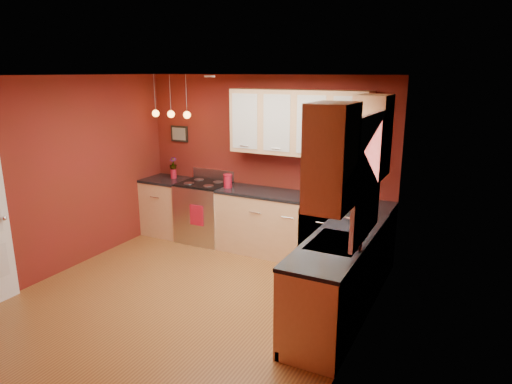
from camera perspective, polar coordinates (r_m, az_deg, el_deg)
The scene contains 26 objects.
floor at distance 5.65m, azimuth -8.56°, elevation -13.24°, with size 4.20×4.20×0.00m, color #97602C.
ceiling at distance 4.99m, azimuth -9.74°, elevation 14.16°, with size 4.00×4.20×0.02m, color silver.
wall_back at distance 6.93m, azimuth 1.10°, elevation 3.67°, with size 4.00×0.02×2.60m, color maroon.
wall_front at distance 3.77m, azimuth -28.25°, elevation -7.87°, with size 4.00×0.02×2.60m, color maroon.
wall_left at distance 6.52m, azimuth -23.52°, elevation 1.72°, with size 0.02×4.20×2.60m, color maroon.
wall_right at distance 4.34m, azimuth 12.86°, elevation -3.55°, with size 0.02×4.20×2.60m, color maroon.
base_cabinets_back_left at distance 7.74m, azimuth -10.99°, elevation -1.89°, with size 0.70×0.60×0.90m, color #E4AF7A.
base_cabinets_back_right at distance 6.60m, azimuth 5.65°, elevation -4.61°, with size 2.54×0.60×0.90m, color #E4AF7A.
base_cabinets_right at distance 5.13m, azimuth 10.29°, elevation -10.69°, with size 0.60×2.10×0.90m, color #E4AF7A.
counter_back_left at distance 7.62m, azimuth -11.16°, elevation 1.50°, with size 0.70×0.62×0.04m, color black.
counter_back_right at distance 6.46m, azimuth 5.75°, elevation -0.68°, with size 2.54×0.62×0.04m, color black.
counter_right at distance 4.95m, azimuth 10.54°, elevation -5.77°, with size 0.62×2.10×0.04m, color black.
gas_range at distance 7.32m, azimuth -6.46°, elevation -2.42°, with size 0.76×0.64×1.11m.
dishwasher_front at distance 6.23m, azimuth 7.85°, elevation -5.90°, with size 0.60×0.02×0.80m, color #B7B7BB.
sink at distance 4.82m, azimuth 10.05°, elevation -6.41°, with size 0.50×0.70×0.33m.
window at distance 4.53m, azimuth 13.78°, elevation 2.26°, with size 0.06×1.02×1.22m.
upper_cabinets_back at distance 6.43m, azimuth 5.31°, elevation 8.61°, with size 2.00×0.35×0.90m, color #E4AF7A.
upper_cabinets_right at distance 4.54m, azimuth 12.22°, elevation 5.74°, with size 0.35×1.95×0.90m, color #E4AF7A.
wall_picture at distance 7.65m, azimuth -9.55°, elevation 7.19°, with size 0.32×0.03×0.26m, color black.
pendant_lights at distance 7.29m, azimuth -10.58°, elevation 9.61°, with size 0.71×0.11×0.66m.
red_canister at distance 6.89m, azimuth -3.55°, elevation 1.39°, with size 0.14×0.14×0.20m.
red_vase at distance 7.61m, azimuth -10.27°, elevation 2.27°, with size 0.10×0.10×0.15m, color #AF1226.
flowers at distance 7.57m, azimuth -10.33°, elevation 3.48°, with size 0.12×0.12×0.21m, color #AF1226.
coffee_maker at distance 6.34m, azimuth 10.92°, elevation 0.04°, with size 0.21×0.20×0.24m.
soap_pump at distance 4.58m, azimuth 12.53°, elevation -6.20°, with size 0.08×0.08×0.17m, color white.
dish_towel at distance 7.01m, azimuth -7.45°, elevation -2.91°, with size 0.23×0.02×0.32m, color #AF1226.
Camera 1 is at (2.96, -4.02, 2.64)m, focal length 32.00 mm.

